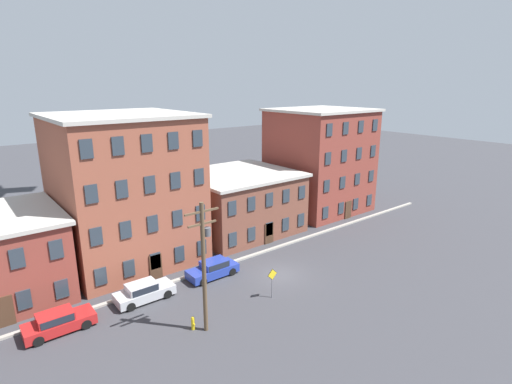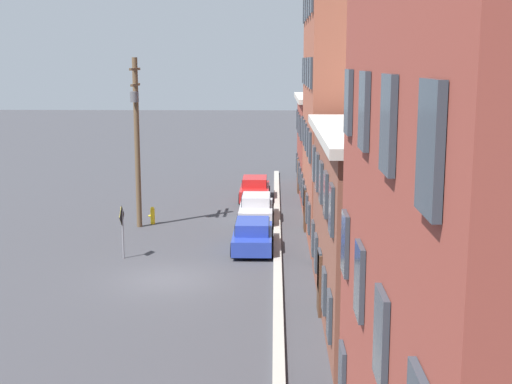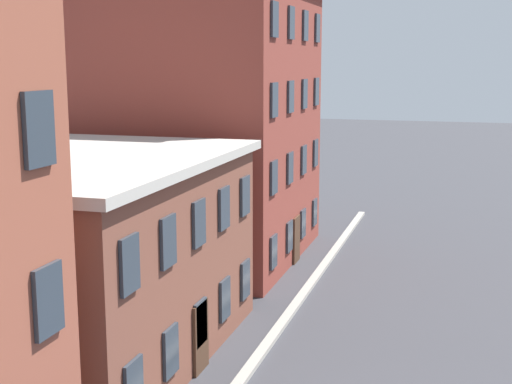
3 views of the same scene
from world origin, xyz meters
name	(u,v)px [view 1 (image 1 of 3)]	position (x,y,z in m)	size (l,w,h in m)	color
ground_plane	(280,275)	(0.00, 0.00, 0.00)	(200.00, 200.00, 0.00)	#38383D
kerb_strip	(249,257)	(0.00, 4.50, 0.08)	(56.00, 0.36, 0.16)	#9E998E
apartment_midblock	(125,188)	(-8.69, 11.61, 6.74)	(11.73, 11.74, 13.46)	brown
apartment_far	(238,201)	(3.78, 11.26, 3.29)	(11.89, 11.03, 6.55)	brown
apartment_annex	(320,160)	(16.40, 10.93, 6.48)	(11.50, 10.37, 12.93)	brown
car_red	(58,321)	(-16.98, 3.09, 0.75)	(4.40, 1.92, 1.43)	#B21E1E
car_silver	(144,291)	(-10.91, 3.34, 0.75)	(4.40, 1.92, 1.43)	#B7B7BC
car_blue	(213,268)	(-4.68, 3.33, 0.75)	(4.40, 1.92, 1.43)	#233899
caution_sign	(272,279)	(-3.04, -2.45, 1.61)	(0.92, 0.08, 2.42)	slate
utility_pole	(204,261)	(-9.19, -2.88, 5.03)	(2.40, 0.44, 8.94)	brown
fire_hydrant	(193,323)	(-9.88, -2.28, 0.48)	(0.24, 0.34, 0.96)	yellow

